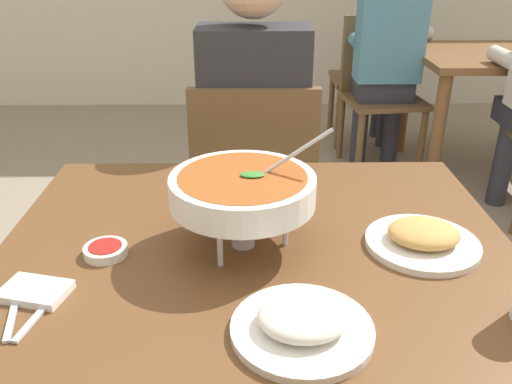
{
  "coord_description": "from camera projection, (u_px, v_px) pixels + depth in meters",
  "views": [
    {
      "loc": [
        -0.01,
        -1.0,
        1.32
      ],
      "look_at": [
        0.0,
        0.15,
        0.78
      ],
      "focal_mm": 37.63,
      "sensor_mm": 36.0,
      "label": 1
    }
  ],
  "objects": [
    {
      "name": "dining_table_main",
      "position": [
        257.0,
        286.0,
        1.2
      ],
      "size": [
        1.1,
        0.9,
        0.73
      ],
      "color": "brown",
      "rests_on": "ground_plane"
    },
    {
      "name": "chair_diner_main",
      "position": [
        254.0,
        188.0,
        1.91
      ],
      "size": [
        0.44,
        0.44,
        0.9
      ],
      "color": "brown",
      "rests_on": "ground_plane"
    },
    {
      "name": "diner_main",
      "position": [
        254.0,
        122.0,
        1.84
      ],
      "size": [
        0.4,
        0.45,
        1.31
      ],
      "color": "#2D2D38",
      "rests_on": "ground_plane"
    },
    {
      "name": "curry_bowl",
      "position": [
        243.0,
        190.0,
        1.09
      ],
      "size": [
        0.33,
        0.3,
        0.26
      ],
      "color": "silver",
      "rests_on": "dining_table_main"
    },
    {
      "name": "rice_plate",
      "position": [
        302.0,
        323.0,
        0.89
      ],
      "size": [
        0.24,
        0.24,
        0.06
      ],
      "color": "white",
      "rests_on": "dining_table_main"
    },
    {
      "name": "appetizer_plate",
      "position": [
        423.0,
        238.0,
        1.13
      ],
      "size": [
        0.24,
        0.24,
        0.06
      ],
      "color": "white",
      "rests_on": "dining_table_main"
    },
    {
      "name": "sauce_dish",
      "position": [
        106.0,
        250.0,
        1.11
      ],
      "size": [
        0.09,
        0.09,
        0.02
      ],
      "color": "white",
      "rests_on": "dining_table_main"
    },
    {
      "name": "napkin_folded",
      "position": [
        35.0,
        291.0,
        0.99
      ],
      "size": [
        0.14,
        0.11,
        0.02
      ],
      "primitive_type": "cube",
      "rotation": [
        0.0,
        0.0,
        -0.24
      ],
      "color": "white",
      "rests_on": "dining_table_main"
    },
    {
      "name": "fork_utensil",
      "position": [
        14.0,
        310.0,
        0.94
      ],
      "size": [
        0.05,
        0.17,
        0.01
      ],
      "primitive_type": "cube",
      "rotation": [
        0.0,
        0.0,
        0.24
      ],
      "color": "silver",
      "rests_on": "dining_table_main"
    },
    {
      "name": "spoon_utensil",
      "position": [
        42.0,
        310.0,
        0.94
      ],
      "size": [
        0.05,
        0.17,
        0.01
      ],
      "primitive_type": "cube",
      "rotation": [
        0.0,
        0.0,
        -0.2
      ],
      "color": "silver",
      "rests_on": "dining_table_main"
    },
    {
      "name": "dining_table_far",
      "position": [
        501.0,
        75.0,
        3.1
      ],
      "size": [
        1.0,
        0.8,
        0.73
      ],
      "color": "brown",
      "rests_on": "ground_plane"
    },
    {
      "name": "chair_bg_left",
      "position": [
        379.0,
        84.0,
        3.26
      ],
      "size": [
        0.49,
        0.49,
        0.9
      ],
      "color": "brown",
      "rests_on": "ground_plane"
    },
    {
      "name": "chair_bg_middle",
      "position": [
        379.0,
        68.0,
        3.64
      ],
      "size": [
        0.45,
        0.45,
        0.9
      ],
      "color": "brown",
      "rests_on": "ground_plane"
    },
    {
      "name": "patron_bg_left",
      "position": [
        387.0,
        48.0,
        3.06
      ],
      "size": [
        0.4,
        0.45,
        1.31
      ],
      "color": "#2D2D38",
      "rests_on": "ground_plane"
    },
    {
      "name": "patron_bg_middle",
      "position": [
        378.0,
        33.0,
        3.52
      ],
      "size": [
        0.45,
        0.4,
        1.31
      ],
      "color": "#2D2D38",
      "rests_on": "ground_plane"
    }
  ]
}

